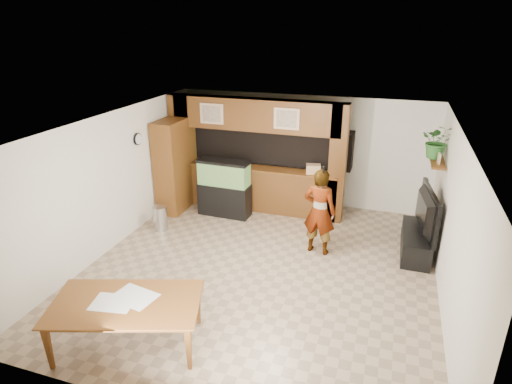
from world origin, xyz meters
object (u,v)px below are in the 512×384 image
(person, at_px, (319,212))
(television, at_px, (421,211))
(aquarium, at_px, (224,189))
(dining_table, at_px, (128,325))
(pantry_cabinet, at_px, (172,167))

(person, bearing_deg, television, -155.39)
(aquarium, relative_size, person, 0.77)
(television, bearing_deg, dining_table, 128.33)
(pantry_cabinet, relative_size, dining_table, 1.08)
(aquarium, xyz_separation_m, television, (4.12, -0.52, 0.25))
(aquarium, xyz_separation_m, person, (2.34, -1.04, 0.21))
(pantry_cabinet, bearing_deg, television, -4.45)
(pantry_cabinet, height_order, television, pantry_cabinet)
(television, distance_m, person, 1.86)
(television, bearing_deg, aquarium, 75.17)
(person, xyz_separation_m, dining_table, (-1.97, -3.37, -0.50))
(aquarium, bearing_deg, dining_table, -83.30)
(person, bearing_deg, dining_table, 68.06)
(aquarium, distance_m, person, 2.57)
(television, xyz_separation_m, dining_table, (-3.75, -3.89, -0.54))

